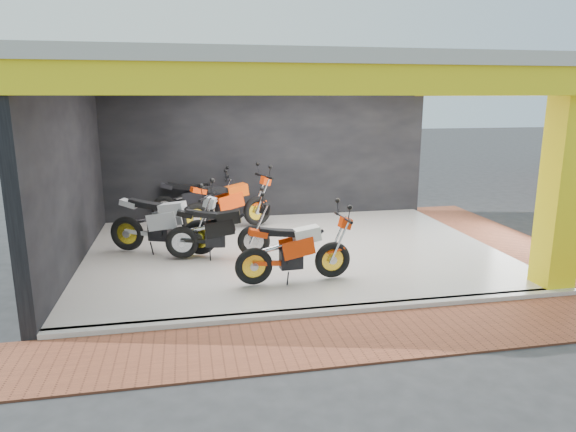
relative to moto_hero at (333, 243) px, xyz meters
name	(u,v)px	position (x,y,z in m)	size (l,w,h in m)	color
ground	(317,289)	(-0.31, -0.18, -0.73)	(80.00, 80.00, 0.00)	#2D2D30
showroom_floor	(292,251)	(-0.31, 1.82, -0.68)	(8.00, 6.00, 0.10)	white
showroom_ceiling	(293,68)	(-0.31, 1.82, 2.87)	(8.40, 6.40, 0.20)	beige
back_wall	(267,151)	(-0.31, 4.92, 1.02)	(8.20, 0.20, 3.50)	black
left_wall	(68,173)	(-4.41, 1.82, 1.02)	(0.20, 6.20, 3.50)	black
corner_column	(562,184)	(3.44, -0.93, 1.02)	(0.50, 0.50, 3.50)	yellow
header_beam_front	(339,80)	(-0.31, -1.18, 2.57)	(8.40, 0.30, 0.40)	yellow
header_beam_right	(486,86)	(3.69, 1.82, 2.57)	(0.30, 6.40, 0.40)	yellow
floor_kerb	(335,311)	(-0.31, -1.20, -0.68)	(8.00, 0.20, 0.10)	white
paver_front	(351,337)	(-0.31, -1.98, -0.71)	(9.00, 1.40, 0.03)	#984D32
paver_right	(506,240)	(4.49, 1.82, -0.71)	(1.40, 7.00, 0.03)	#984D32
moto_hero	(333,243)	(0.00, 0.00, 0.00)	(2.06, 0.76, 1.26)	red
moto_row_a	(199,220)	(-2.14, 1.73, 0.07)	(2.29, 0.85, 1.40)	#ADB0B6
moto_row_b	(254,226)	(-1.14, 1.38, 0.00)	(2.06, 0.76, 1.26)	black
moto_row_c	(257,197)	(-0.74, 3.78, 0.08)	(2.32, 0.86, 1.42)	#FF400A
moto_row_d	(220,196)	(-1.55, 4.47, 0.01)	(2.08, 0.77, 1.27)	black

